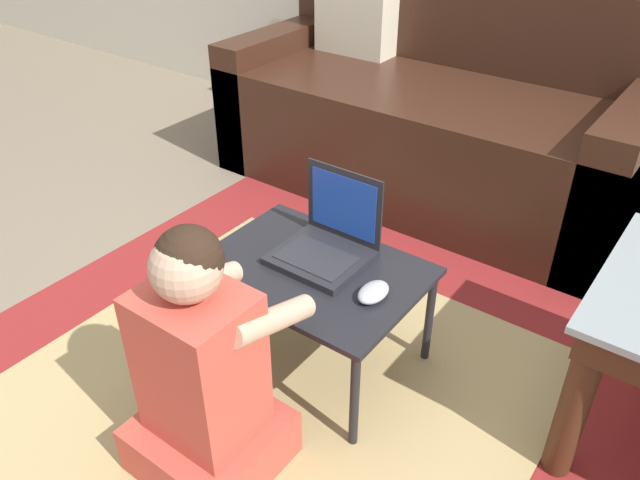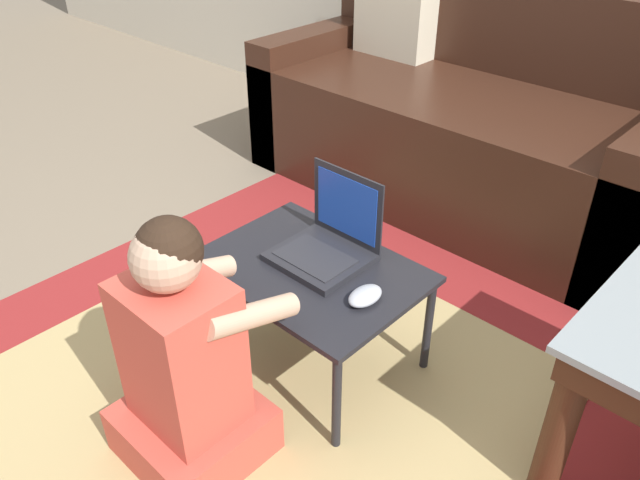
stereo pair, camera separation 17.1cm
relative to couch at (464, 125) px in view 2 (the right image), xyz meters
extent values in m
plane|color=#7F705B|center=(0.25, -1.24, -0.30)|extent=(16.00, 16.00, 0.00)
cube|color=maroon|center=(0.27, -1.43, -0.30)|extent=(1.91, 1.99, 0.01)
cube|color=tan|center=(0.27, -1.43, -0.30)|extent=(1.37, 1.43, 0.00)
cube|color=#381E14|center=(0.01, -0.04, -0.07)|extent=(1.73, 0.81, 0.48)
cube|color=#381E14|center=(0.01, 0.27, 0.36)|extent=(1.73, 0.18, 0.36)
cube|color=#381E14|center=(-0.78, -0.04, -0.02)|extent=(0.16, 0.81, 0.58)
cube|color=beige|center=(-0.48, 0.12, 0.35)|extent=(0.36, 0.14, 0.36)
cylinder|color=#422314|center=(0.99, -1.16, -0.08)|extent=(0.07, 0.07, 0.45)
cylinder|color=#422314|center=(0.99, -0.69, -0.08)|extent=(0.07, 0.07, 0.45)
cube|color=black|center=(0.27, -1.20, 0.02)|extent=(0.60, 0.44, 0.02)
cylinder|color=black|center=(0.00, -1.40, -0.15)|extent=(0.02, 0.02, 0.32)
cylinder|color=black|center=(0.54, -1.40, -0.15)|extent=(0.02, 0.02, 0.32)
cylinder|color=black|center=(0.00, -1.01, -0.15)|extent=(0.02, 0.02, 0.32)
cylinder|color=black|center=(0.54, -1.01, -0.15)|extent=(0.02, 0.02, 0.32)
cube|color=#232328|center=(0.27, -1.16, 0.04)|extent=(0.25, 0.23, 0.02)
cube|color=#28282D|center=(0.27, -1.18, 0.05)|extent=(0.20, 0.14, 0.00)
cube|color=#232328|center=(0.27, -1.05, 0.16)|extent=(0.25, 0.01, 0.22)
cube|color=#1E47B7|center=(0.27, -1.06, 0.16)|extent=(0.21, 0.00, 0.18)
ellipsoid|color=#B2B7C1|center=(0.47, -1.21, 0.05)|extent=(0.07, 0.11, 0.03)
cube|color=#CC4C3D|center=(0.29, -1.65, -0.23)|extent=(0.32, 0.31, 0.14)
cube|color=#CC4C3D|center=(0.29, -1.65, 0.03)|extent=(0.24, 0.20, 0.38)
sphere|color=tan|center=(0.29, -1.65, 0.30)|extent=(0.15, 0.15, 0.15)
sphere|color=black|center=(0.29, -1.64, 0.31)|extent=(0.15, 0.15, 0.15)
cylinder|color=tan|center=(0.18, -1.53, 0.13)|extent=(0.06, 0.26, 0.13)
cylinder|color=tan|center=(0.40, -1.53, 0.13)|extent=(0.06, 0.26, 0.13)
camera|label=1|loc=(1.11, -2.31, 1.02)|focal=35.00mm
camera|label=2|loc=(1.24, -2.20, 1.02)|focal=35.00mm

